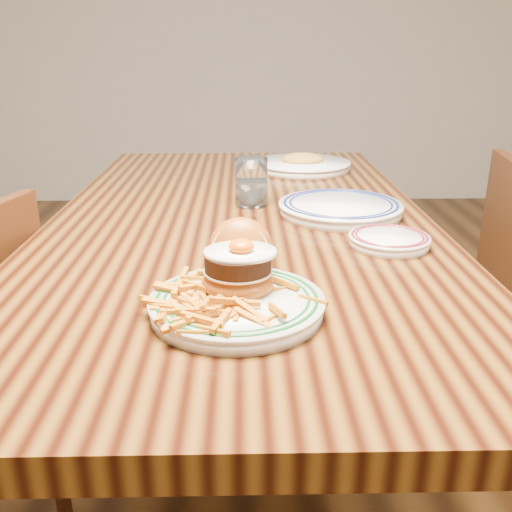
{
  "coord_description": "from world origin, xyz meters",
  "views": [
    {
      "loc": [
        0.01,
        -1.24,
        1.12
      ],
      "look_at": [
        0.02,
        -0.46,
        0.82
      ],
      "focal_mm": 40.0,
      "sensor_mm": 36.0,
      "label": 1
    }
  ],
  "objects": [
    {
      "name": "floor",
      "position": [
        0.0,
        0.0,
        0.0
      ],
      "size": [
        6.0,
        6.0,
        0.0
      ],
      "primitive_type": "plane",
      "color": "black",
      "rests_on": "ground"
    },
    {
      "name": "table",
      "position": [
        0.0,
        0.0,
        0.66
      ],
      "size": [
        0.85,
        1.6,
        0.75
      ],
      "color": "black",
      "rests_on": "floor"
    },
    {
      "name": "main_plate",
      "position": [
        -0.0,
        -0.48,
        0.78
      ],
      "size": [
        0.25,
        0.26,
        0.12
      ],
      "rotation": [
        0.0,
        0.0,
        -0.06
      ],
      "color": "white",
      "rests_on": "table"
    },
    {
      "name": "side_plate",
      "position": [
        0.29,
        -0.21,
        0.76
      ],
      "size": [
        0.16,
        0.16,
        0.02
      ],
      "rotation": [
        0.0,
        0.0,
        0.23
      ],
      "color": "white",
      "rests_on": "table"
    },
    {
      "name": "rear_plate",
      "position": [
        0.23,
        0.01,
        0.77
      ],
      "size": [
        0.28,
        0.28,
        0.03
      ],
      "rotation": [
        0.0,
        0.0,
        0.14
      ],
      "color": "white",
      "rests_on": "table"
    },
    {
      "name": "water_glass",
      "position": [
        0.03,
        0.09,
        0.8
      ],
      "size": [
        0.08,
        0.08,
        0.12
      ],
      "color": "white",
      "rests_on": "table"
    },
    {
      "name": "far_plate",
      "position": [
        0.19,
        0.5,
        0.77
      ],
      "size": [
        0.29,
        0.29,
        0.05
      ],
      "rotation": [
        0.0,
        0.0,
        -0.29
      ],
      "color": "white",
      "rests_on": "table"
    }
  ]
}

